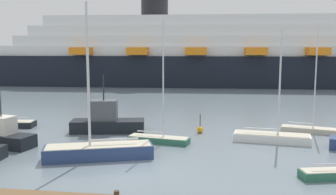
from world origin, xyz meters
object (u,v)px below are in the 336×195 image
object	(u,v)px
sailboat_0	(159,137)
sailboat_4	(3,122)
fishing_boat_3	(107,121)
channel_buoy_0	(200,130)
sailboat_2	(99,150)
sailboat_5	(309,128)
fishing_boat_2	(0,136)
sailboat_1	(272,136)
cruise_ship	(250,55)

from	to	relation	value
sailboat_0	sailboat_4	size ratio (longest dim) A/B	0.89
fishing_boat_3	channel_buoy_0	bearing A→B (deg)	175.04
fishing_boat_3	channel_buoy_0	xyz separation A→B (m)	(7.71, 0.71, -0.64)
sailboat_2	sailboat_5	bearing A→B (deg)	-165.51
sailboat_4	sailboat_5	world-z (taller)	sailboat_4
sailboat_0	sailboat_4	bearing A→B (deg)	176.44
sailboat_4	sailboat_5	bearing A→B (deg)	177.01
sailboat_0	fishing_boat_2	size ratio (longest dim) A/B	1.65
sailboat_2	sailboat_1	bearing A→B (deg)	-170.79
sailboat_1	sailboat_2	bearing A→B (deg)	-144.37
sailboat_4	fishing_boat_2	distance (m)	7.17
sailboat_0	fishing_boat_2	bearing A→B (deg)	-156.13
sailboat_2	fishing_boat_2	size ratio (longest dim) A/B	1.79
sailboat_1	sailboat_2	xyz separation A→B (m)	(-11.42, -5.99, 0.14)
sailboat_2	sailboat_5	distance (m)	17.68
fishing_boat_3	cruise_ship	distance (m)	44.34
fishing_boat_3	sailboat_5	bearing A→B (deg)	177.08
sailboat_4	sailboat_2	bearing A→B (deg)	138.38
sailboat_0	cruise_ship	xyz separation A→B (m)	(9.45, 44.63, 5.16)
sailboat_1	fishing_boat_3	world-z (taller)	sailboat_1
sailboat_4	fishing_boat_3	xyz separation A→B (m)	(9.67, -0.62, 0.46)
sailboat_0	sailboat_5	world-z (taller)	sailboat_0
sailboat_2	cruise_ship	bearing A→B (deg)	-122.80
channel_buoy_0	cruise_ship	size ratio (longest dim) A/B	0.02
sailboat_4	cruise_ship	world-z (taller)	cruise_ship
sailboat_4	cruise_ship	distance (m)	47.85
sailboat_2	cruise_ship	world-z (taller)	cruise_ship
sailboat_4	channel_buoy_0	world-z (taller)	sailboat_4
fishing_boat_3	channel_buoy_0	distance (m)	7.77
sailboat_2	channel_buoy_0	world-z (taller)	sailboat_2
sailboat_0	sailboat_1	size ratio (longest dim) A/B	1.09
sailboat_0	sailboat_1	xyz separation A→B (m)	(8.31, 1.43, 0.00)
cruise_ship	sailboat_4	bearing A→B (deg)	-122.92
sailboat_1	cruise_ship	distance (m)	43.52
sailboat_0	sailboat_2	bearing A→B (deg)	-114.19
channel_buoy_0	sailboat_2	bearing A→B (deg)	-125.97
sailboat_1	cruise_ship	world-z (taller)	cruise_ship
fishing_boat_2	fishing_boat_3	distance (m)	8.30
cruise_ship	fishing_boat_2	bearing A→B (deg)	-116.01
sailboat_0	cruise_ship	bearing A→B (deg)	88.17
sailboat_2	fishing_boat_2	bearing A→B (deg)	-31.81
cruise_ship	sailboat_1	bearing A→B (deg)	-94.16
sailboat_1	sailboat_0	bearing A→B (deg)	-162.25
fishing_boat_3	channel_buoy_0	size ratio (longest dim) A/B	3.98
sailboat_1	channel_buoy_0	world-z (taller)	sailboat_1
sailboat_1	sailboat_4	bearing A→B (deg)	-177.32
sailboat_5	sailboat_2	bearing A→B (deg)	-132.39
channel_buoy_0	fishing_boat_3	bearing A→B (deg)	-174.71
sailboat_1	sailboat_4	xyz separation A→B (m)	(-22.85, 2.11, 0.06)
sailboat_2	fishing_boat_2	xyz separation A→B (m)	(-7.88, 1.87, 0.20)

